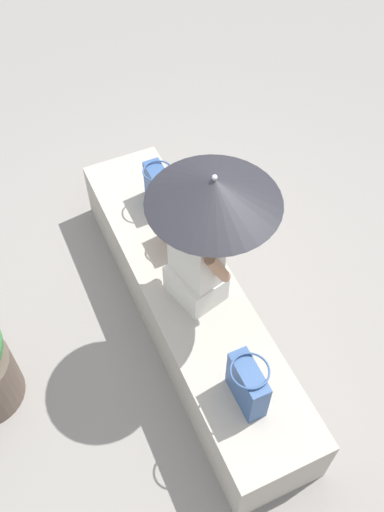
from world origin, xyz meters
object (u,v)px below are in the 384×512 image
object	(u,v)px
parasol	(214,191)
shoulder_bag_spare	(179,230)
handbag_black	(247,384)
person_seated	(196,257)
tote_bag_canvas	(159,187)

from	to	relation	value
parasol	shoulder_bag_spare	bearing A→B (deg)	0.71
handbag_black	shoulder_bag_spare	world-z (taller)	handbag_black
parasol	handbag_black	distance (m)	1.10
person_seated	parasol	size ratio (longest dim) A/B	0.82
person_seated	parasol	bearing A→B (deg)	-122.09
shoulder_bag_spare	tote_bag_canvas	bearing A→B (deg)	-3.31
parasol	tote_bag_canvas	distance (m)	1.22
parasol	handbag_black	world-z (taller)	parasol
person_seated	shoulder_bag_spare	world-z (taller)	person_seated
person_seated	tote_bag_canvas	world-z (taller)	person_seated
person_seated	tote_bag_canvas	bearing A→B (deg)	-6.43
tote_bag_canvas	shoulder_bag_spare	xyz separation A→B (m)	(-0.42, 0.02, -0.03)
handbag_black	tote_bag_canvas	distance (m)	1.66
parasol	shoulder_bag_spare	distance (m)	0.97
parasol	tote_bag_canvas	size ratio (longest dim) A/B	3.34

